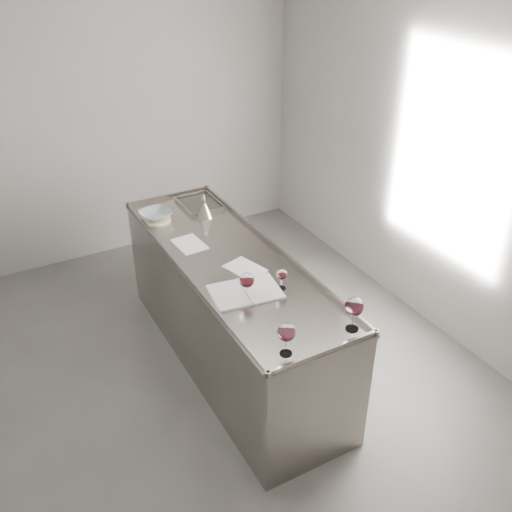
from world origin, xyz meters
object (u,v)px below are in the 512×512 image
wine_glass_right (354,307)px  counter (231,311)px  ceramic_bowl (156,215)px  notebook (245,292)px  wine_glass_left (286,333)px  wine_glass_small (282,275)px  wine_funnel (204,210)px  wine_glass_middle (247,281)px

wine_glass_right → counter: bearing=104.3°
ceramic_bowl → notebook: bearing=-83.3°
wine_glass_left → wine_glass_small: wine_glass_left is taller
counter → wine_glass_small: size_ratio=16.94×
wine_funnel → wine_glass_right: bearing=-85.0°
wine_glass_left → wine_glass_right: bearing=-0.0°
wine_glass_right → notebook: (-0.38, 0.65, -0.15)m
ceramic_bowl → wine_glass_small: bearing=-74.0°
counter → wine_glass_middle: bearing=-103.8°
notebook → wine_glass_middle: bearing=-100.0°
wine_glass_small → ceramic_bowl: (-0.38, 1.33, -0.05)m
wine_glass_small → ceramic_bowl: size_ratio=0.58×
ceramic_bowl → wine_funnel: bearing=-19.6°
wine_glass_middle → wine_glass_small: 0.26m
wine_glass_left → wine_glass_middle: bearing=83.7°
wine_glass_small → wine_glass_right: bearing=-76.2°
ceramic_bowl → wine_funnel: wine_funnel is taller
counter → wine_glass_right: 1.28m
ceramic_bowl → wine_funnel: 0.39m
wine_glass_right → ceramic_bowl: bearing=105.4°
counter → wine_glass_right: (0.27, -1.08, 0.62)m
wine_glass_left → wine_glass_small: bearing=61.0°
wine_glass_right → notebook: size_ratio=0.45×
notebook → wine_glass_left: bearing=-89.3°
counter → wine_glass_middle: (-0.12, -0.50, 0.60)m
ceramic_bowl → wine_glass_middle: bearing=-84.5°
wine_glass_right → wine_funnel: wine_glass_right is taller
wine_glass_left → wine_funnel: 1.80m
wine_glass_left → wine_glass_right: (0.46, -0.00, 0.01)m
wine_glass_middle → notebook: wine_glass_middle is taller
wine_glass_small → notebook: wine_glass_small is taller
ceramic_bowl → counter: bearing=-73.2°
wine_glass_middle → notebook: bearing=71.8°
wine_glass_left → wine_funnel: (0.31, 1.78, -0.08)m
wine_glass_left → wine_glass_right: size_ratio=0.92×
counter → wine_glass_middle: 0.79m
notebook → ceramic_bowl: 1.27m
counter → ceramic_bowl: (-0.25, 0.83, 0.52)m
wine_glass_right → wine_glass_small: (-0.14, 0.58, -0.06)m
wine_glass_left → wine_glass_middle: wine_glass_left is taller
wine_glass_small → wine_glass_left: bearing=-119.0°
wine_glass_middle → ceramic_bowl: bearing=95.5°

